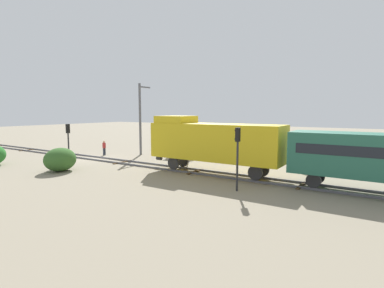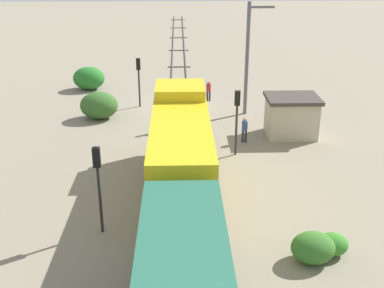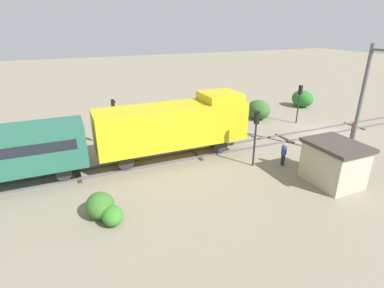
% 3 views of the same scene
% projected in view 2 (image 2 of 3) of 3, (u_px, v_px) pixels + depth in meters
% --- Properties ---
extents(ground_plane, '(156.85, 156.85, 0.00)m').
position_uv_depth(ground_plane, '(180.00, 105.00, 39.04)').
color(ground_plane, gray).
extents(railway_track, '(2.40, 104.56, 0.16)m').
position_uv_depth(railway_track, '(180.00, 104.00, 39.01)').
color(railway_track, '#595960').
rests_on(railway_track, ground).
extents(locomotive, '(2.90, 11.60, 4.60)m').
position_uv_depth(locomotive, '(181.00, 142.00, 24.36)').
color(locomotive, gold).
rests_on(locomotive, railway_track).
extents(traffic_signal_near, '(0.32, 0.34, 3.91)m').
position_uv_depth(traffic_signal_near, '(139.00, 73.00, 37.68)').
color(traffic_signal_near, '#262628').
rests_on(traffic_signal_near, ground).
extents(traffic_signal_mid, '(0.32, 0.34, 4.09)m').
position_uv_depth(traffic_signal_mid, '(237.00, 111.00, 28.76)').
color(traffic_signal_mid, '#262628').
rests_on(traffic_signal_mid, ground).
extents(traffic_signal_far, '(0.32, 0.34, 4.14)m').
position_uv_depth(traffic_signal_far, '(98.00, 174.00, 20.73)').
color(traffic_signal_far, '#262628').
rests_on(traffic_signal_far, ground).
extents(worker_near_track, '(0.38, 0.38, 1.70)m').
position_uv_depth(worker_near_track, '(209.00, 89.00, 39.74)').
color(worker_near_track, '#262B38').
rests_on(worker_near_track, ground).
extents(worker_by_signal, '(0.38, 0.38, 1.70)m').
position_uv_depth(worker_by_signal, '(245.00, 128.00, 31.33)').
color(worker_by_signal, '#262B38').
rests_on(worker_by_signal, ground).
extents(catenary_mast, '(1.94, 0.28, 8.36)m').
position_uv_depth(catenary_mast, '(248.00, 57.00, 35.41)').
color(catenary_mast, '#595960').
rests_on(catenary_mast, ground).
extents(relay_hut, '(3.50, 2.90, 2.74)m').
position_uv_depth(relay_hut, '(291.00, 116.00, 32.37)').
color(relay_hut, '#B2A893').
rests_on(relay_hut, ground).
extents(bush_near, '(1.33, 1.09, 0.97)m').
position_uv_depth(bush_near, '(332.00, 244.00, 20.03)').
color(bush_near, '#347B26').
rests_on(bush_near, ground).
extents(bush_mid, '(2.80, 2.29, 2.03)m').
position_uv_depth(bush_mid, '(89.00, 78.00, 42.95)').
color(bush_mid, '#266C26').
rests_on(bush_mid, ground).
extents(bush_far, '(1.80, 1.48, 1.31)m').
position_uv_depth(bush_far, '(313.00, 248.00, 19.51)').
color(bush_far, '#366A26').
rests_on(bush_far, ground).
extents(bush_back, '(2.80, 2.29, 2.03)m').
position_uv_depth(bush_back, '(99.00, 105.00, 35.67)').
color(bush_back, '#335D26').
rests_on(bush_back, ground).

